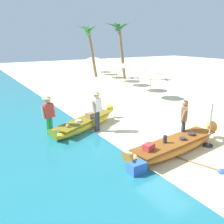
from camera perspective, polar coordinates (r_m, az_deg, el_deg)
The scene contains 18 objects.
ground_plane at distance 10.16m, azimuth 14.41°, elevation -6.29°, with size 80.00×80.00×0.00m, color beige.
boat_orange_foreground at distance 8.94m, azimuth 14.41°, elevation -7.57°, with size 4.70×1.30×0.79m.
boat_yellow_midground at distance 10.95m, azimuth -6.14°, elevation -2.64°, with size 3.98×2.53×0.78m.
person_vendor_hatted at distance 10.46m, azimuth -3.52°, elevation 0.88°, with size 0.58×0.44×1.79m.
person_tourist_customer at distance 9.65m, azimuth 16.30°, elevation -1.59°, with size 0.55×0.49×1.69m.
person_vendor_assistant at distance 10.23m, azimuth -14.45°, elevation -0.22°, with size 0.57×0.44×1.72m.
patio_umbrella_large at distance 9.37m, azimuth 22.61°, elevation 4.60°, with size 2.49×2.49×2.31m.
parasol_row_0 at distance 16.77m, azimuth 9.08°, elevation 9.04°, with size 1.60×1.60×1.91m.
parasol_row_1 at distance 19.26m, azimuth 6.10°, elevation 10.07°, with size 1.60×1.60×1.91m.
parasol_row_2 at distance 21.51m, azimuth 2.83°, elevation 10.79°, with size 1.60×1.60×1.91m.
parasol_row_3 at distance 23.63m, azimuth 1.03°, elevation 11.30°, with size 1.60×1.60×1.91m.
parasol_row_4 at distance 26.07m, azimuth -1.82°, elevation 11.77°, with size 1.60×1.60×1.91m.
parasol_row_5 at distance 28.46m, azimuth -3.31°, elevation 12.13°, with size 1.60×1.60×1.91m.
parasol_row_6 at distance 30.86m, azimuth -4.37°, elevation 12.44°, with size 1.60×1.60×1.91m.
palm_tree_tall_inland at distance 26.11m, azimuth -5.35°, elevation 17.16°, with size 2.20×2.50×5.44m.
palm_tree_leaning_seaward at distance 24.74m, azimuth 1.74°, elevation 17.72°, with size 2.43×2.61×5.59m.
cooler_box at distance 7.38m, azimuth 5.71°, elevation -12.97°, with size 0.50×0.37×0.43m, color blue.
paddle at distance 8.41m, azimuth 20.72°, elevation -11.58°, with size 0.72×1.62×0.05m.
Camera 1 is at (-6.87, -6.43, 3.82)m, focal length 39.53 mm.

